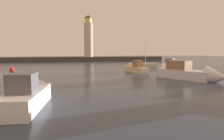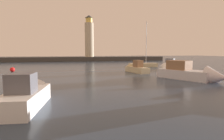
{
  "view_description": "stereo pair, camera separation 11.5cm",
  "coord_description": "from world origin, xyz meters",
  "px_view_note": "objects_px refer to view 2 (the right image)",
  "views": [
    {
      "loc": [
        -3.72,
        -1.37,
        3.22
      ],
      "look_at": [
        0.77,
        17.28,
        1.3
      ],
      "focal_mm": 29.02,
      "sensor_mm": 36.0,
      "label": 1
    },
    {
      "loc": [
        -3.61,
        -1.4,
        3.22
      ],
      "look_at": [
        0.77,
        17.28,
        1.3
      ],
      "focal_mm": 29.02,
      "sensor_mm": 36.0,
      "label": 2
    }
  ],
  "objects_px": {
    "motorboat_1": "(134,68)",
    "motorboat_6": "(30,94)",
    "mooring_buoy": "(12,70)",
    "motorboat_5": "(194,74)",
    "lighthouse": "(89,37)",
    "sailboat_moored": "(143,65)",
    "motorboat_3": "(168,67)"
  },
  "relations": [
    {
      "from": "motorboat_6",
      "to": "mooring_buoy",
      "type": "bearing_deg",
      "value": 108.16
    },
    {
      "from": "motorboat_1",
      "to": "motorboat_5",
      "type": "bearing_deg",
      "value": -68.7
    },
    {
      "from": "motorboat_5",
      "to": "motorboat_1",
      "type": "bearing_deg",
      "value": 111.3
    },
    {
      "from": "motorboat_1",
      "to": "motorboat_6",
      "type": "relative_size",
      "value": 0.99
    },
    {
      "from": "motorboat_1",
      "to": "mooring_buoy",
      "type": "height_order",
      "value": "motorboat_1"
    },
    {
      "from": "mooring_buoy",
      "to": "motorboat_5",
      "type": "bearing_deg",
      "value": -31.41
    },
    {
      "from": "motorboat_5",
      "to": "motorboat_6",
      "type": "xyz_separation_m",
      "value": [
        -16.27,
        -6.19,
        -0.07
      ]
    },
    {
      "from": "motorboat_6",
      "to": "sailboat_moored",
      "type": "distance_m",
      "value": 30.54
    },
    {
      "from": "sailboat_moored",
      "to": "mooring_buoy",
      "type": "relative_size",
      "value": 12.81
    },
    {
      "from": "motorboat_1",
      "to": "motorboat_5",
      "type": "xyz_separation_m",
      "value": [
        3.71,
        -9.51,
        0.14
      ]
    },
    {
      "from": "motorboat_3",
      "to": "sailboat_moored",
      "type": "bearing_deg",
      "value": 97.27
    },
    {
      "from": "motorboat_1",
      "to": "lighthouse",
      "type": "bearing_deg",
      "value": 95.02
    },
    {
      "from": "motorboat_3",
      "to": "motorboat_6",
      "type": "relative_size",
      "value": 1.08
    },
    {
      "from": "motorboat_3",
      "to": "sailboat_moored",
      "type": "xyz_separation_m",
      "value": [
        -1.07,
        8.36,
        -0.2
      ]
    },
    {
      "from": "mooring_buoy",
      "to": "lighthouse",
      "type": "bearing_deg",
      "value": 63.93
    },
    {
      "from": "motorboat_1",
      "to": "sailboat_moored",
      "type": "height_order",
      "value": "sailboat_moored"
    },
    {
      "from": "motorboat_1",
      "to": "motorboat_5",
      "type": "relative_size",
      "value": 0.75
    },
    {
      "from": "motorboat_5",
      "to": "mooring_buoy",
      "type": "height_order",
      "value": "motorboat_5"
    },
    {
      "from": "motorboat_6",
      "to": "mooring_buoy",
      "type": "distance_m",
      "value": 21.22
    },
    {
      "from": "motorboat_5",
      "to": "mooring_buoy",
      "type": "distance_m",
      "value": 26.82
    },
    {
      "from": "motorboat_1",
      "to": "motorboat_3",
      "type": "relative_size",
      "value": 0.92
    },
    {
      "from": "motorboat_1",
      "to": "motorboat_5",
      "type": "height_order",
      "value": "motorboat_5"
    },
    {
      "from": "motorboat_5",
      "to": "sailboat_moored",
      "type": "bearing_deg",
      "value": 84.89
    },
    {
      "from": "lighthouse",
      "to": "motorboat_5",
      "type": "xyz_separation_m",
      "value": [
        6.96,
        -46.52,
        -7.61
      ]
    },
    {
      "from": "motorboat_5",
      "to": "motorboat_3",
      "type": "bearing_deg",
      "value": 75.0
    },
    {
      "from": "mooring_buoy",
      "to": "motorboat_3",
      "type": "bearing_deg",
      "value": -8.45
    },
    {
      "from": "sailboat_moored",
      "to": "motorboat_1",
      "type": "bearing_deg",
      "value": -120.74
    },
    {
      "from": "motorboat_5",
      "to": "sailboat_moored",
      "type": "relative_size",
      "value": 0.83
    },
    {
      "from": "motorboat_5",
      "to": "mooring_buoy",
      "type": "relative_size",
      "value": 10.61
    },
    {
      "from": "motorboat_6",
      "to": "sailboat_moored",
      "type": "relative_size",
      "value": 0.63
    },
    {
      "from": "motorboat_5",
      "to": "lighthouse",
      "type": "bearing_deg",
      "value": 98.51
    },
    {
      "from": "sailboat_moored",
      "to": "mooring_buoy",
      "type": "bearing_deg",
      "value": -169.48
    }
  ]
}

